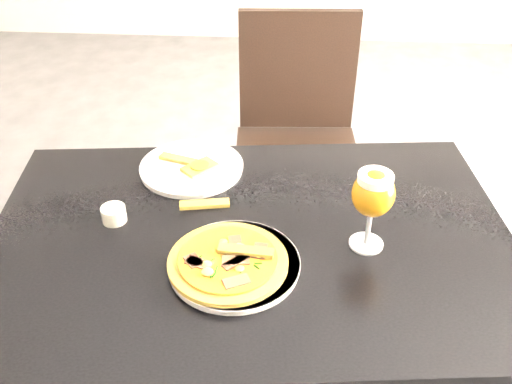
# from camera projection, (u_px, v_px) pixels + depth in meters

# --- Properties ---
(ground) EXTENTS (6.00, 6.00, 0.00)m
(ground) POSITION_uv_depth(u_px,v_px,m) (330.00, 354.00, 1.95)
(ground) COLOR #49494B
(ground) RESTS_ON ground
(dining_table) EXTENTS (1.28, 0.92, 0.75)m
(dining_table) POSITION_uv_depth(u_px,v_px,m) (251.00, 264.00, 1.36)
(dining_table) COLOR black
(dining_table) RESTS_ON ground
(chair_far) EXTENTS (0.47, 0.47, 0.97)m
(chair_far) POSITION_uv_depth(u_px,v_px,m) (297.00, 140.00, 2.09)
(chair_far) COLOR black
(chair_far) RESTS_ON ground
(plate_main) EXTENTS (0.33, 0.33, 0.01)m
(plate_main) POSITION_uv_depth(u_px,v_px,m) (234.00, 264.00, 1.21)
(plate_main) COLOR silver
(plate_main) RESTS_ON dining_table
(pizza) EXTENTS (0.26, 0.26, 0.03)m
(pizza) POSITION_uv_depth(u_px,v_px,m) (228.00, 261.00, 1.20)
(pizza) COLOR olive
(pizza) RESTS_ON plate_main
(plate_second) EXTENTS (0.36, 0.36, 0.01)m
(plate_second) POSITION_uv_depth(u_px,v_px,m) (192.00, 167.00, 1.52)
(plate_second) COLOR silver
(plate_second) RESTS_ON dining_table
(crust_scraps) EXTENTS (0.17, 0.12, 0.01)m
(crust_scraps) POSITION_uv_depth(u_px,v_px,m) (193.00, 164.00, 1.51)
(crust_scraps) COLOR olive
(crust_scraps) RESTS_ON plate_second
(loose_crust) EXTENTS (0.12, 0.05, 0.01)m
(loose_crust) POSITION_uv_depth(u_px,v_px,m) (205.00, 204.00, 1.39)
(loose_crust) COLOR olive
(loose_crust) RESTS_ON dining_table
(sauce_cup) EXTENTS (0.06, 0.06, 0.04)m
(sauce_cup) POSITION_uv_depth(u_px,v_px,m) (114.00, 214.00, 1.34)
(sauce_cup) COLOR beige
(sauce_cup) RESTS_ON dining_table
(beer_glass) EXTENTS (0.09, 0.09, 0.19)m
(beer_glass) POSITION_uv_depth(u_px,v_px,m) (373.00, 194.00, 1.20)
(beer_glass) COLOR #B6BAC0
(beer_glass) RESTS_ON dining_table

